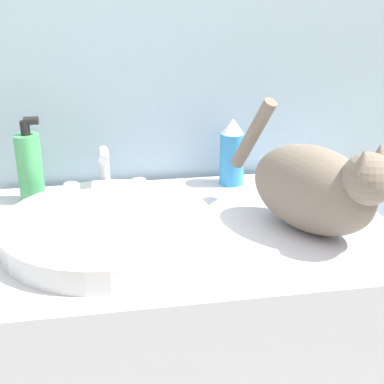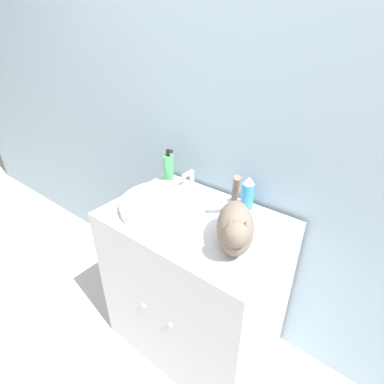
% 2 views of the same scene
% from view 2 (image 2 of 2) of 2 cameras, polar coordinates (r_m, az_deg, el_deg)
% --- Properties ---
extents(ground_plane, '(8.00, 8.00, 0.00)m').
position_cam_2_polar(ground_plane, '(1.81, -5.71, -31.03)').
color(ground_plane, beige).
extents(wall_back, '(6.00, 0.05, 2.50)m').
position_cam_2_polar(wall_back, '(1.39, 8.76, 15.81)').
color(wall_back, '#9EB7C6').
rests_on(wall_back, ground_plane).
extents(vanity_cabinet, '(0.81, 0.55, 0.82)m').
position_cam_2_polar(vanity_cabinet, '(1.60, 0.41, -17.18)').
color(vanity_cabinet, silver).
rests_on(vanity_cabinet, ground_plane).
extents(sink_basin, '(0.40, 0.40, 0.05)m').
position_cam_2_polar(sink_basin, '(1.38, -5.47, -2.34)').
color(sink_basin, silver).
rests_on(sink_basin, vanity_cabinet).
extents(faucet, '(0.18, 0.09, 0.12)m').
position_cam_2_polar(faucet, '(1.51, -0.17, 1.80)').
color(faucet, silver).
rests_on(faucet, vanity_cabinet).
extents(cat, '(0.26, 0.35, 0.24)m').
position_cam_2_polar(cat, '(1.13, 8.26, -6.59)').
color(cat, '#7A6B5B').
rests_on(cat, vanity_cabinet).
extents(soap_bottle, '(0.06, 0.05, 0.19)m').
position_cam_2_polar(soap_bottle, '(1.59, -4.51, 4.53)').
color(soap_bottle, '#4CB266').
rests_on(soap_bottle, vanity_cabinet).
extents(spray_bottle, '(0.06, 0.06, 0.16)m').
position_cam_2_polar(spray_bottle, '(1.38, 10.56, -0.20)').
color(spray_bottle, '#338CCC').
rests_on(spray_bottle, vanity_cabinet).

